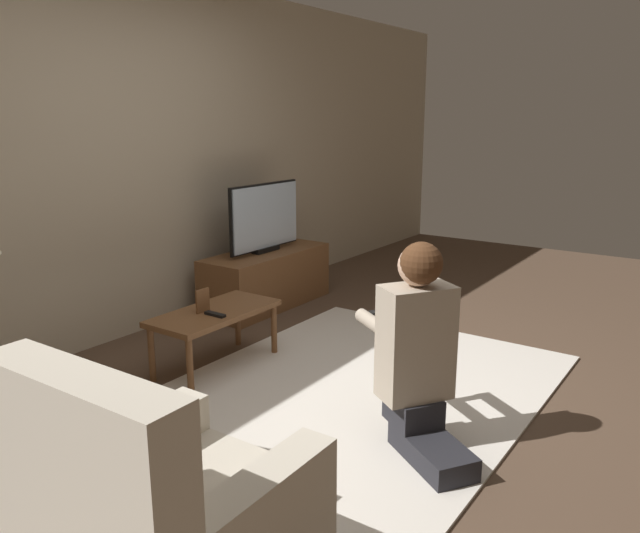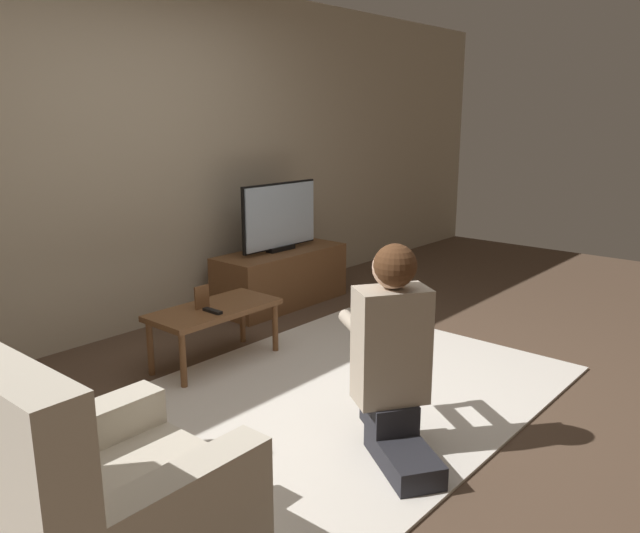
# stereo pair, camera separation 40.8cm
# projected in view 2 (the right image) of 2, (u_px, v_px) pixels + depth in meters

# --- Properties ---
(ground_plane) EXTENTS (10.00, 10.00, 0.00)m
(ground_plane) POSITION_uv_depth(u_px,v_px,m) (323.00, 404.00, 3.54)
(ground_plane) COLOR brown
(wall_back) EXTENTS (10.00, 0.06, 2.60)m
(wall_back) POSITION_uv_depth(u_px,v_px,m) (117.00, 158.00, 4.45)
(wall_back) COLOR tan
(wall_back) RESTS_ON ground_plane
(rug) EXTENTS (2.99, 1.96, 0.02)m
(rug) POSITION_uv_depth(u_px,v_px,m) (323.00, 403.00, 3.54)
(rug) COLOR silver
(rug) RESTS_ON ground_plane
(tv_stand) EXTENTS (1.21, 0.47, 0.47)m
(tv_stand) POSITION_uv_depth(u_px,v_px,m) (281.00, 277.00, 5.36)
(tv_stand) COLOR brown
(tv_stand) RESTS_ON ground_plane
(tv) EXTENTS (0.83, 0.08, 0.58)m
(tv) POSITION_uv_depth(u_px,v_px,m) (280.00, 217.00, 5.24)
(tv) COLOR black
(tv) RESTS_ON tv_stand
(coffee_table) EXTENTS (0.86, 0.41, 0.39)m
(coffee_table) POSITION_uv_depth(u_px,v_px,m) (215.00, 314.00, 4.05)
(coffee_table) COLOR brown
(coffee_table) RESTS_ON ground_plane
(armchair) EXTENTS (0.78, 0.73, 0.95)m
(armchair) POSITION_uv_depth(u_px,v_px,m) (102.00, 524.00, 2.04)
(armchair) COLOR beige
(armchair) RESTS_ON ground_plane
(person_kneeling) EXTENTS (0.66, 0.82, 1.02)m
(person_kneeling) POSITION_uv_depth(u_px,v_px,m) (393.00, 352.00, 2.92)
(person_kneeling) COLOR #232328
(person_kneeling) RESTS_ON rug
(picture_frame) EXTENTS (0.11, 0.01, 0.15)m
(picture_frame) POSITION_uv_depth(u_px,v_px,m) (202.00, 297.00, 3.99)
(picture_frame) COLOR brown
(picture_frame) RESTS_ON coffee_table
(remote) EXTENTS (0.04, 0.15, 0.02)m
(remote) POSITION_uv_depth(u_px,v_px,m) (213.00, 311.00, 3.92)
(remote) COLOR black
(remote) RESTS_ON coffee_table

